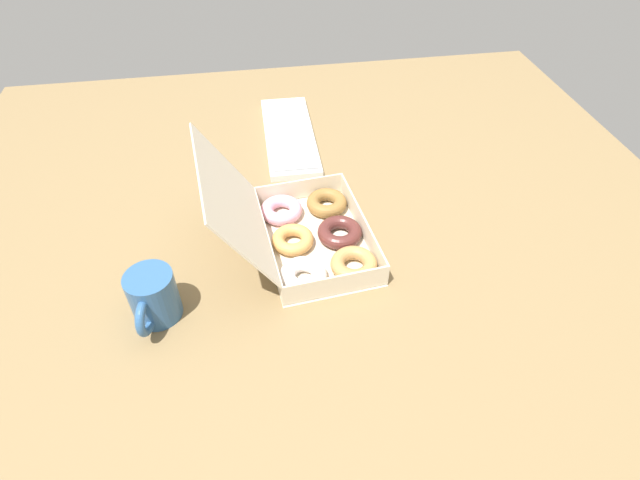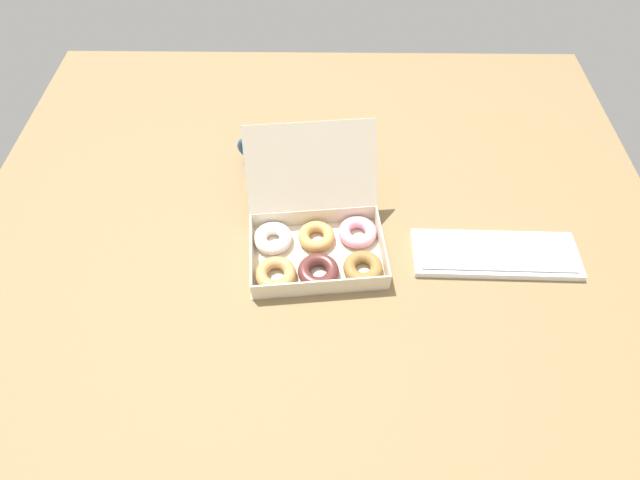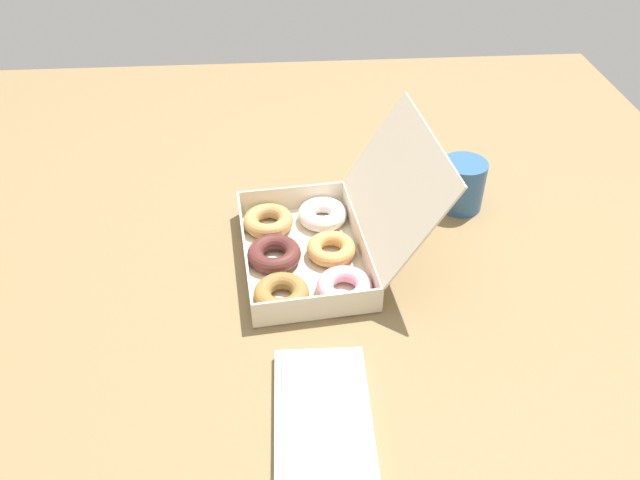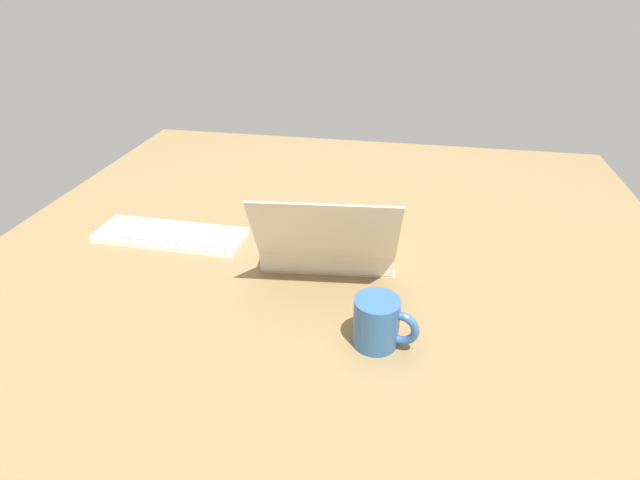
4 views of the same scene
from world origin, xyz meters
TOP-DOWN VIEW (x-y plane):
  - ground_plane at (0.00, 0.00)cm, footprint 180.00×180.00cm
  - donut_box at (0.03, 2.34)cm, footprint 35.23×36.31cm
  - keyboard at (43.78, 1.30)cm, footprint 40.39×14.20cm
  - coffee_mug at (-14.72, 33.32)cm, footprint 12.91×8.93cm

SIDE VIEW (x-z plane):
  - ground_plane at x=0.00cm, z-range -2.00..0.00cm
  - keyboard at x=43.78cm, z-range -0.04..2.16cm
  - donut_box at x=0.03cm, z-range -8.78..15.35cm
  - coffee_mug at x=-14.72cm, z-range 0.13..10.42cm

